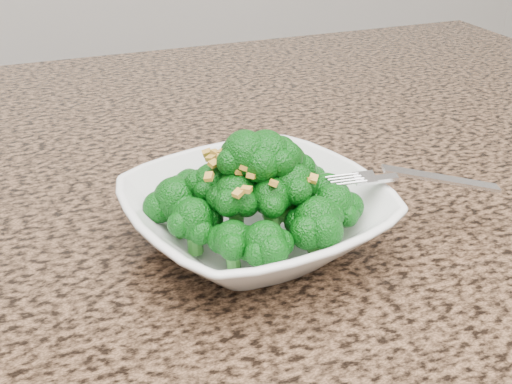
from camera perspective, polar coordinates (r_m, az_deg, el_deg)
name	(u,v)px	position (r m, az deg, el deg)	size (l,w,h in m)	color
granite_counter	(75,227)	(0.63, -15.77, -3.02)	(1.64, 1.04, 0.03)	brown
bowl	(256,217)	(0.54, 0.00, -2.27)	(0.21, 0.21, 0.05)	white
broccoli_pile	(256,153)	(0.51, 0.00, 3.49)	(0.19, 0.19, 0.07)	#09550C
garlic_topping	(256,110)	(0.50, 0.00, 7.30)	(0.11, 0.11, 0.01)	gold
fork	(389,177)	(0.54, 11.73, 1.27)	(0.18, 0.03, 0.01)	silver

